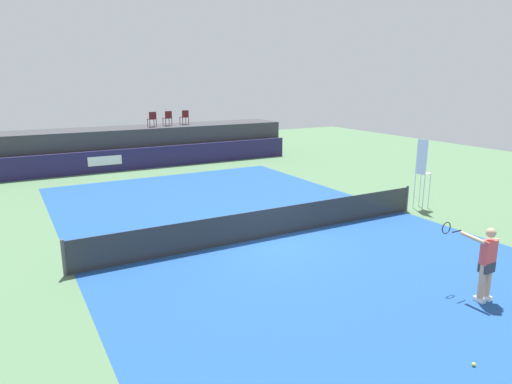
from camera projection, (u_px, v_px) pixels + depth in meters
name	position (u px, v px, depth m)	size (l,w,h in m)	color
ground_plane	(229.00, 214.00, 17.46)	(48.00, 48.00, 0.00)	#4C704C
court_inner	(269.00, 237.00, 14.91)	(12.00, 22.00, 0.00)	#1C478C
sponsor_wall	(148.00, 158.00, 26.20)	(18.00, 0.22, 1.20)	#231E4C
spectator_platform	(140.00, 145.00, 27.61)	(18.00, 2.80, 2.20)	#38383D
spectator_chair_far_left	(152.00, 118.00, 27.27)	(0.46, 0.46, 0.89)	#561919
spectator_chair_left	(168.00, 118.00, 27.93)	(0.48, 0.48, 0.89)	#561919
spectator_chair_center	(185.00, 117.00, 28.64)	(0.47, 0.47, 0.89)	#561919
umpire_chair	(422.00, 169.00, 17.78)	(0.51, 0.51, 2.76)	white
tennis_net	(269.00, 223.00, 14.80)	(12.40, 0.02, 0.95)	#2D2D2D
net_post_near	(64.00, 258.00, 11.86)	(0.10, 0.10, 1.00)	#4C4C51
net_post_far	(407.00, 198.00, 17.73)	(0.10, 0.10, 1.00)	#4C4C51
tennis_player	(486.00, 262.00, 10.45)	(0.69, 1.12, 1.77)	white
tennis_ball	(474.00, 364.00, 8.21)	(0.07, 0.07, 0.07)	#D8EA33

